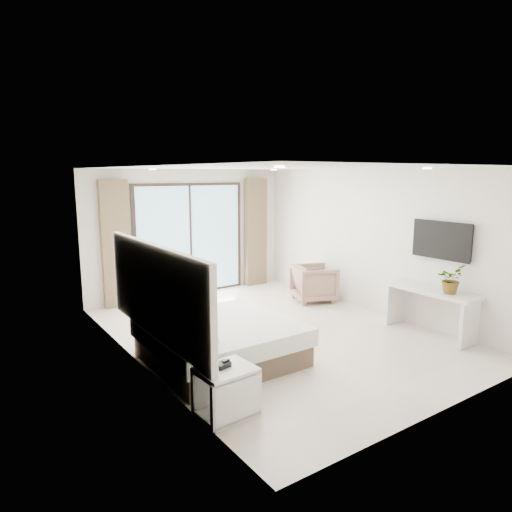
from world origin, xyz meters
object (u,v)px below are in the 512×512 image
at_px(bed, 220,341).
at_px(armchair, 314,281).
at_px(nightstand, 226,392).
at_px(console_desk, 430,301).

distance_m(bed, armchair, 3.53).
relative_size(bed, nightstand, 3.12).
height_order(bed, armchair, armchair).
xyz_separation_m(bed, nightstand, (-0.68, -1.32, -0.01)).
xyz_separation_m(bed, console_desk, (3.37, -1.00, 0.27)).
bearing_deg(bed, armchair, 26.68).
height_order(nightstand, console_desk, console_desk).
relative_size(bed, console_desk, 1.27).
distance_m(nightstand, armchair, 4.82).
bearing_deg(console_desk, armchair, 94.77).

